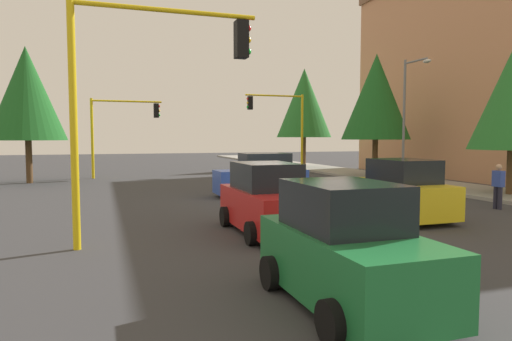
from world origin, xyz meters
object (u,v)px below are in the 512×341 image
Objects in this scene: tree_opposite_side at (27,94)px; car_yellow at (400,191)px; street_lamp_curbside at (409,107)px; pedestrian_crossing at (498,185)px; traffic_signal_near_right at (149,76)px; traffic_signal_far_left at (280,117)px; car_blue at (262,177)px; tree_roadside_mid at (376,97)px; car_red at (268,201)px; car_green at (347,250)px; traffic_signal_far_right at (122,122)px; tree_roadside_far at (304,103)px.

car_yellow is at bearing 38.73° from tree_opposite_side.
pedestrian_crossing is at bearing -14.16° from street_lamp_curbside.
traffic_signal_near_right is 8.97m from car_yellow.
traffic_signal_far_left is 1.43× the size of car_blue.
pedestrian_crossing is (12.46, -2.84, -4.40)m from tree_roadside_mid.
car_red is at bearing -18.16° from car_blue.
tree_opposite_side is at bearing -163.72° from traffic_signal_near_right.
tree_roadside_mid reaches higher than car_red.
pedestrian_crossing is (-6.81, 10.37, 0.01)m from car_green.
street_lamp_curbside is (-9.61, 14.94, 0.13)m from traffic_signal_near_right.
traffic_signal_near_right is at bearing -82.91° from car_red.
traffic_signal_far_right is at bearing -125.02° from street_lamp_curbside.
tree_opposite_side reaches higher than traffic_signal_far_left.
tree_roadside_mid is at bearing 69.00° from traffic_signal_far_right.
car_red is at bearing 25.86° from tree_opposite_side.
tree_opposite_side is (-8.39, -20.20, 0.90)m from street_lamp_curbside.
traffic_signal_far_right is 5.93m from tree_opposite_side.
tree_roadside_mid is 4.75× the size of pedestrian_crossing.
street_lamp_curbside is (10.39, 14.83, 0.62)m from traffic_signal_far_right.
traffic_signal_near_right is at bearing -29.85° from traffic_signal_far_left.
car_green is (25.27, 2.42, -2.84)m from traffic_signal_far_right.
tree_opposite_side is at bearing -154.14° from car_red.
tree_roadside_mid reaches higher than car_green.
car_yellow is at bearing 20.02° from car_blue.
pedestrian_crossing is at bearing 94.82° from car_yellow.
tree_roadside_mid is 10.02m from tree_roadside_far.
tree_roadside_far reaches higher than car_yellow.
traffic_signal_near_right is 18.78m from tree_opposite_side.
traffic_signal_near_right is at bearing -82.06° from car_yellow.
traffic_signal_near_right reaches higher than car_red.
traffic_signal_far_left is at bearing 160.52° from car_green.
street_lamp_curbside is 15.26m from car_red.
car_red is 2.42× the size of pedestrian_crossing.
traffic_signal_far_right is at bearing -154.80° from car_blue.
traffic_signal_near_right is at bearing -83.18° from pedestrian_crossing.
traffic_signal_far_left is 10.95m from street_lamp_curbside.
pedestrian_crossing is (18.46, 1.43, -3.27)m from traffic_signal_far_left.
traffic_signal_far_left is 0.69× the size of tree_roadside_far.
tree_roadside_mid is at bearing 79.22° from tree_opposite_side.
street_lamp_curbside is 0.82× the size of tree_roadside_far.
traffic_signal_far_right is 15.76m from tree_roadside_far.
car_yellow is at bearing 97.94° from traffic_signal_near_right.
traffic_signal_far_left is 1.44× the size of car_red.
tree_roadside_far is at bearing 149.35° from car_blue.
traffic_signal_near_right is at bearing -48.35° from tree_roadside_mid.
tree_roadside_mid is (6.00, 15.63, 1.58)m from traffic_signal_far_right.
tree_opposite_side is 22.03m from car_yellow.
tree_roadside_mid is (-4.39, 0.80, 0.96)m from street_lamp_curbside.
tree_roadside_mid is (6.00, 4.27, 1.13)m from traffic_signal_far_left.
tree_roadside_far is (-4.00, 15.13, 1.88)m from traffic_signal_far_right.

